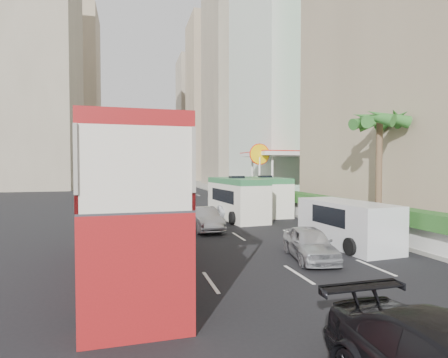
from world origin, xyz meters
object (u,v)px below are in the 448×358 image
object	(u,v)px
minibus_far	(265,195)
shell_station	(278,176)
minibus_near	(237,199)
double_decker_bus	(134,202)
panel_van_far	(235,196)
car_silver_lane_a	(204,230)
car_silver_lane_b	(309,259)
van_asset	(230,216)
panel_van_near	(346,224)
palm_tree	(379,174)

from	to	relation	value
minibus_far	shell_station	bearing A→B (deg)	63.24
shell_station	minibus_near	bearing A→B (deg)	-126.05
double_decker_bus	minibus_far	size ratio (longest dim) A/B	1.65
minibus_far	shell_station	world-z (taller)	shell_station
double_decker_bus	shell_station	world-z (taller)	shell_station
minibus_near	panel_van_far	world-z (taller)	minibus_near
car_silver_lane_a	panel_van_far	size ratio (longest dim) A/B	0.89
minibus_near	shell_station	bearing A→B (deg)	48.94
car_silver_lane_b	van_asset	size ratio (longest dim) A/B	0.71
double_decker_bus	van_asset	distance (m)	15.14
panel_van_near	shell_station	bearing A→B (deg)	70.85
car_silver_lane_a	palm_tree	size ratio (longest dim) A/B	0.65
shell_station	panel_van_near	bearing A→B (deg)	-105.67
car_silver_lane_b	panel_van_near	world-z (taller)	panel_van_near
double_decker_bus	palm_tree	size ratio (longest dim) A/B	1.72
car_silver_lane_b	minibus_near	xyz separation A→B (m)	(0.42, 11.47, 1.50)
double_decker_bus	car_silver_lane_a	bearing A→B (deg)	60.51
panel_van_near	palm_tree	world-z (taller)	palm_tree
car_silver_lane_b	van_asset	bearing A→B (deg)	99.49
minibus_near	panel_van_near	world-z (taller)	minibus_near
panel_van_near	panel_van_far	size ratio (longest dim) A/B	1.14
palm_tree	car_silver_lane_a	bearing A→B (deg)	160.59
van_asset	shell_station	xyz separation A→B (m)	(8.56, 10.06, 2.75)
van_asset	shell_station	world-z (taller)	shell_station
minibus_near	minibus_far	xyz separation A→B (m)	(3.13, 2.22, -0.02)
car_silver_lane_b	minibus_far	size ratio (longest dim) A/B	0.58
car_silver_lane_a	car_silver_lane_b	xyz separation A→B (m)	(2.83, -7.63, 0.00)
car_silver_lane_b	palm_tree	world-z (taller)	palm_tree
panel_van_near	double_decker_bus	bearing A→B (deg)	-174.69
car_silver_lane_a	minibus_far	distance (m)	8.93
double_decker_bus	panel_van_near	world-z (taller)	double_decker_bus
car_silver_lane_a	van_asset	bearing A→B (deg)	55.99
shell_station	double_decker_bus	bearing A→B (deg)	-124.82
minibus_near	palm_tree	world-z (taller)	palm_tree
van_asset	minibus_far	world-z (taller)	minibus_far
minibus_near	panel_van_near	distance (m)	10.03
car_silver_lane_b	van_asset	world-z (taller)	van_asset
car_silver_lane_a	minibus_near	distance (m)	5.26
minibus_far	panel_van_far	size ratio (longest dim) A/B	1.42
panel_van_far	shell_station	distance (m)	6.74
minibus_far	shell_station	size ratio (longest dim) A/B	0.83
car_silver_lane_a	panel_van_near	bearing A→B (deg)	-48.82
double_decker_bus	panel_van_far	bearing A→B (deg)	63.41
minibus_far	palm_tree	world-z (taller)	palm_tree
panel_van_far	palm_tree	bearing A→B (deg)	-78.52
panel_van_near	shell_station	world-z (taller)	shell_station
double_decker_bus	minibus_near	distance (m)	13.51
van_asset	panel_van_far	world-z (taller)	panel_van_far
car_silver_lane_a	palm_tree	world-z (taller)	palm_tree
palm_tree	panel_van_near	bearing A→B (deg)	-147.26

